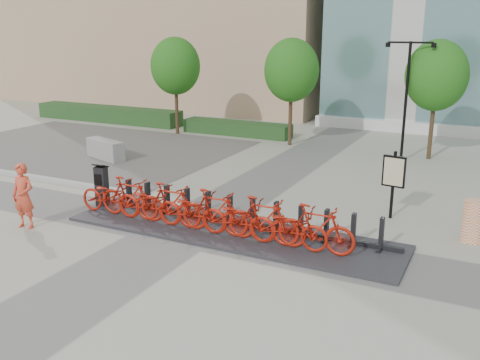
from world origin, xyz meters
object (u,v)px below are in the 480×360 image
at_px(bike_0, 110,196).
at_px(worker_red, 23,196).
at_px(map_sign, 394,174).
at_px(kiosk, 102,185).
at_px(jersey_barrier, 105,149).
at_px(construction_barrel, 473,221).

distance_m(bike_0, worker_red, 2.43).
relative_size(worker_red, map_sign, 0.91).
relative_size(kiosk, jersey_barrier, 0.63).
height_order(bike_0, kiosk, kiosk).
bearing_deg(construction_barrel, bike_0, -164.60).
xyz_separation_m(worker_red, map_sign, (9.20, 5.43, 0.42)).
xyz_separation_m(kiosk, jersey_barrier, (-4.27, 5.23, -0.32)).
relative_size(kiosk, construction_barrel, 1.23).
xyz_separation_m(bike_0, worker_red, (-1.56, -1.83, 0.31)).
relative_size(bike_0, jersey_barrier, 0.97).
distance_m(bike_0, kiosk, 0.95).
bearing_deg(construction_barrel, jersey_barrier, 168.60).
height_order(kiosk, worker_red, worker_red).
xyz_separation_m(jersey_barrier, map_sign, (12.69, -2.17, 0.94)).
bearing_deg(worker_red, bike_0, 40.68).
relative_size(bike_0, construction_barrel, 1.88).
height_order(worker_red, jersey_barrier, worker_red).
bearing_deg(construction_barrel, map_sign, 159.68).
distance_m(kiosk, map_sign, 8.98).
distance_m(worker_red, map_sign, 10.69).
relative_size(construction_barrel, map_sign, 0.54).
relative_size(bike_0, kiosk, 1.53).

